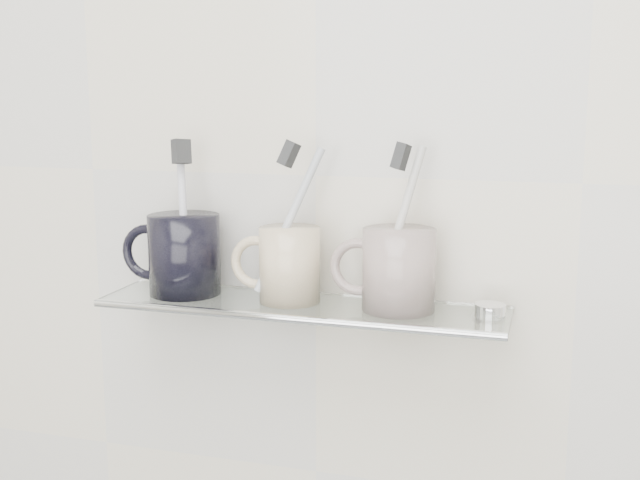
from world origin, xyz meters
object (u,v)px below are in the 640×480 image
at_px(mug_left, 185,254).
at_px(mug_right, 399,270).
at_px(shelf_glass, 301,306).
at_px(mug_center, 290,265).

xyz_separation_m(mug_left, mug_right, (0.28, 0.00, -0.00)).
bearing_deg(mug_left, mug_right, 3.49).
bearing_deg(mug_left, shelf_glass, 1.67).
bearing_deg(shelf_glass, mug_left, 178.18).
xyz_separation_m(shelf_glass, mug_left, (-0.16, 0.00, 0.05)).
distance_m(mug_center, mug_right, 0.14).
distance_m(mug_left, mug_right, 0.28).
height_order(shelf_glass, mug_right, mug_right).
relative_size(mug_center, mug_right, 0.95).
relative_size(mug_left, mug_right, 1.05).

